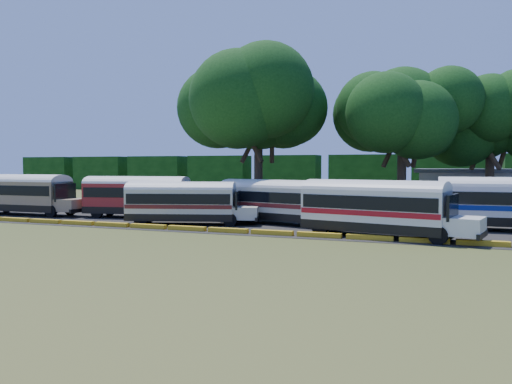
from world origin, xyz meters
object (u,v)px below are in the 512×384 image
(bus_beige, at_px, (25,192))
(tree_west, at_px, (258,102))
(bus_red, at_px, (140,194))
(bus_white_red, at_px, (377,205))
(bus_cream_west, at_px, (184,200))

(bus_beige, bearing_deg, tree_west, 30.99)
(bus_beige, height_order, bus_red, bus_beige)
(bus_beige, bearing_deg, bus_white_red, -5.90)
(bus_red, relative_size, bus_cream_west, 1.09)
(bus_beige, bearing_deg, bus_red, 8.03)
(bus_red, bearing_deg, bus_beige, 178.30)
(bus_beige, relative_size, tree_west, 0.73)
(bus_red, height_order, tree_west, tree_west)
(bus_red, xyz_separation_m, bus_cream_west, (5.90, -3.07, -0.19))
(bus_beige, bearing_deg, bus_cream_west, -5.41)
(bus_red, bearing_deg, bus_cream_west, -37.58)
(bus_red, distance_m, bus_cream_west, 6.65)
(bus_beige, relative_size, bus_red, 1.01)
(bus_red, height_order, bus_cream_west, bus_red)
(bus_red, distance_m, bus_white_red, 20.45)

